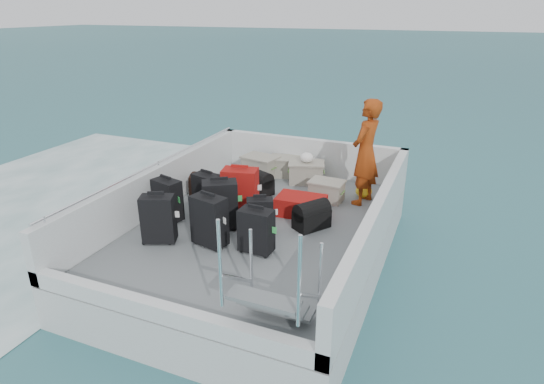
{
  "coord_description": "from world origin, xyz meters",
  "views": [
    {
      "loc": [
        2.53,
        -5.56,
        3.63
      ],
      "look_at": [
        0.04,
        0.41,
        1.0
      ],
      "focal_mm": 30.0,
      "sensor_mm": 36.0,
      "label": 1
    }
  ],
  "objects_px": {
    "passenger": "(366,153)",
    "crate_0": "(260,167)",
    "suitcase_2": "(208,193)",
    "suitcase_8": "(301,205)",
    "suitcase_3": "(209,221)",
    "crate_3": "(327,192)",
    "suitcase_4": "(220,205)",
    "suitcase_6": "(256,231)",
    "suitcase_1": "(168,200)",
    "suitcase_7": "(260,216)",
    "suitcase_5": "(240,192)",
    "suitcase_0": "(158,220)",
    "crate_2": "(306,173)",
    "crate_1": "(285,167)"
  },
  "relations": [
    {
      "from": "crate_1",
      "to": "passenger",
      "type": "height_order",
      "value": "passenger"
    },
    {
      "from": "suitcase_5",
      "to": "suitcase_7",
      "type": "xyz_separation_m",
      "value": [
        0.55,
        -0.49,
        -0.1
      ]
    },
    {
      "from": "suitcase_2",
      "to": "suitcase_3",
      "type": "distance_m",
      "value": 1.1
    },
    {
      "from": "suitcase_0",
      "to": "suitcase_2",
      "type": "xyz_separation_m",
      "value": [
        0.1,
        1.13,
        -0.03
      ]
    },
    {
      "from": "suitcase_4",
      "to": "suitcase_5",
      "type": "xyz_separation_m",
      "value": [
        0.04,
        0.57,
        0.0
      ]
    },
    {
      "from": "suitcase_5",
      "to": "suitcase_8",
      "type": "bearing_deg",
      "value": 8.33
    },
    {
      "from": "suitcase_5",
      "to": "suitcase_3",
      "type": "bearing_deg",
      "value": -98.59
    },
    {
      "from": "suitcase_2",
      "to": "suitcase_7",
      "type": "xyz_separation_m",
      "value": [
        1.05,
        -0.35,
        -0.05
      ]
    },
    {
      "from": "suitcase_1",
      "to": "suitcase_4",
      "type": "relative_size",
      "value": 0.9
    },
    {
      "from": "suitcase_3",
      "to": "passenger",
      "type": "xyz_separation_m",
      "value": [
        1.59,
        2.26,
        0.51
      ]
    },
    {
      "from": "suitcase_6",
      "to": "crate_1",
      "type": "xyz_separation_m",
      "value": [
        -0.71,
        2.9,
        -0.13
      ]
    },
    {
      "from": "suitcase_2",
      "to": "suitcase_8",
      "type": "xyz_separation_m",
      "value": [
        1.38,
        0.48,
        -0.17
      ]
    },
    {
      "from": "suitcase_3",
      "to": "passenger",
      "type": "height_order",
      "value": "passenger"
    },
    {
      "from": "suitcase_1",
      "to": "suitcase_7",
      "type": "distance_m",
      "value": 1.46
    },
    {
      "from": "crate_3",
      "to": "suitcase_4",
      "type": "bearing_deg",
      "value": -125.49
    },
    {
      "from": "suitcase_3",
      "to": "suitcase_7",
      "type": "height_order",
      "value": "suitcase_3"
    },
    {
      "from": "suitcase_1",
      "to": "suitcase_2",
      "type": "bearing_deg",
      "value": 66.69
    },
    {
      "from": "suitcase_4",
      "to": "crate_0",
      "type": "relative_size",
      "value": 1.19
    },
    {
      "from": "suitcase_5",
      "to": "passenger",
      "type": "xyz_separation_m",
      "value": [
        1.67,
        1.18,
        0.5
      ]
    },
    {
      "from": "suitcase_1",
      "to": "suitcase_3",
      "type": "relative_size",
      "value": 0.92
    },
    {
      "from": "suitcase_0",
      "to": "suitcase_8",
      "type": "bearing_deg",
      "value": 25.56
    },
    {
      "from": "suitcase_7",
      "to": "suitcase_5",
      "type": "bearing_deg",
      "value": 111.9
    },
    {
      "from": "suitcase_1",
      "to": "suitcase_3",
      "type": "xyz_separation_m",
      "value": [
        0.97,
        -0.44,
        0.03
      ]
    },
    {
      "from": "suitcase_8",
      "to": "suitcase_4",
      "type": "bearing_deg",
      "value": 132.35
    },
    {
      "from": "suitcase_7",
      "to": "passenger",
      "type": "height_order",
      "value": "passenger"
    },
    {
      "from": "suitcase_2",
      "to": "suitcase_7",
      "type": "height_order",
      "value": "suitcase_2"
    },
    {
      "from": "suitcase_0",
      "to": "crate_0",
      "type": "height_order",
      "value": "suitcase_0"
    },
    {
      "from": "crate_3",
      "to": "suitcase_3",
      "type": "bearing_deg",
      "value": -116.01
    },
    {
      "from": "suitcase_0",
      "to": "crate_1",
      "type": "xyz_separation_m",
      "value": [
        0.63,
        3.16,
        -0.17
      ]
    },
    {
      "from": "crate_2",
      "to": "passenger",
      "type": "bearing_deg",
      "value": -23.75
    },
    {
      "from": "crate_0",
      "to": "crate_2",
      "type": "height_order",
      "value": "crate_0"
    },
    {
      "from": "suitcase_3",
      "to": "suitcase_7",
      "type": "xyz_separation_m",
      "value": [
        0.48,
        0.59,
        -0.09
      ]
    },
    {
      "from": "suitcase_6",
      "to": "crate_3",
      "type": "distance_m",
      "value": 2.07
    },
    {
      "from": "suitcase_1",
      "to": "suitcase_6",
      "type": "xyz_separation_m",
      "value": [
        1.63,
        -0.37,
        -0.02
      ]
    },
    {
      "from": "suitcase_1",
      "to": "suitcase_6",
      "type": "height_order",
      "value": "suitcase_1"
    },
    {
      "from": "suitcase_1",
      "to": "suitcase_2",
      "type": "xyz_separation_m",
      "value": [
        0.4,
        0.5,
        -0.01
      ]
    },
    {
      "from": "suitcase_2",
      "to": "suitcase_5",
      "type": "distance_m",
      "value": 0.52
    },
    {
      "from": "suitcase_1",
      "to": "passenger",
      "type": "distance_m",
      "value": 3.19
    },
    {
      "from": "suitcase_2",
      "to": "suitcase_3",
      "type": "relative_size",
      "value": 0.89
    },
    {
      "from": "suitcase_2",
      "to": "passenger",
      "type": "relative_size",
      "value": 0.36
    },
    {
      "from": "suitcase_7",
      "to": "crate_0",
      "type": "height_order",
      "value": "suitcase_7"
    },
    {
      "from": "suitcase_4",
      "to": "suitcase_5",
      "type": "distance_m",
      "value": 0.58
    },
    {
      "from": "passenger",
      "to": "crate_0",
      "type": "bearing_deg",
      "value": -88.83
    },
    {
      "from": "suitcase_4",
      "to": "crate_3",
      "type": "height_order",
      "value": "suitcase_4"
    },
    {
      "from": "suitcase_4",
      "to": "crate_3",
      "type": "relative_size",
      "value": 1.37
    },
    {
      "from": "suitcase_5",
      "to": "passenger",
      "type": "relative_size",
      "value": 0.43
    },
    {
      "from": "suitcase_3",
      "to": "crate_0",
      "type": "distance_m",
      "value": 2.8
    },
    {
      "from": "suitcase_3",
      "to": "crate_3",
      "type": "relative_size",
      "value": 1.34
    },
    {
      "from": "crate_3",
      "to": "suitcase_6",
      "type": "bearing_deg",
      "value": -100.14
    },
    {
      "from": "suitcase_3",
      "to": "crate_0",
      "type": "relative_size",
      "value": 1.16
    }
  ]
}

